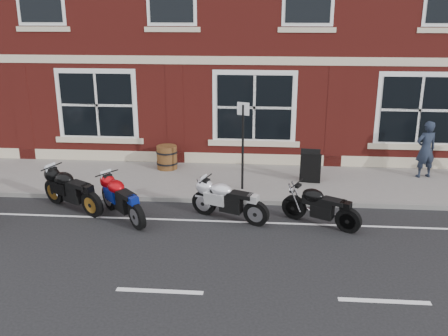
{
  "coord_description": "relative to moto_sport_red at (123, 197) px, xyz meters",
  "views": [
    {
      "loc": [
        1.82,
        -10.82,
        4.9
      ],
      "look_at": [
        0.8,
        1.6,
        0.91
      ],
      "focal_mm": 40.0,
      "sensor_mm": 36.0,
      "label": 1
    }
  ],
  "objects": [
    {
      "name": "moto_naked_black",
      "position": [
        4.72,
        -0.01,
        -0.03
      ],
      "size": [
        1.78,
        1.1,
        0.89
      ],
      "rotation": [
        0.0,
        0.0,
        1.04
      ],
      "color": "black",
      "rests_on": "ground"
    },
    {
      "name": "moto_sport_black",
      "position": [
        -1.44,
        0.46,
        0.02
      ],
      "size": [
        1.92,
        1.27,
        0.98
      ],
      "rotation": [
        0.0,
        0.0,
        1.01
      ],
      "color": "black",
      "rests_on": "ground"
    },
    {
      "name": "kerb",
      "position": [
        1.55,
        1.21,
        -0.49
      ],
      "size": [
        30.0,
        0.16,
        0.12
      ],
      "primitive_type": "cube",
      "color": "slate",
      "rests_on": "ground"
    },
    {
      "name": "a_board_sign",
      "position": [
        4.72,
        2.71,
        0.04
      ],
      "size": [
        0.6,
        0.44,
        0.93
      ],
      "primitive_type": null,
      "rotation": [
        0.0,
        0.0,
        -0.12
      ],
      "color": "black",
      "rests_on": "sidewalk"
    },
    {
      "name": "pedestrian_left",
      "position": [
        8.11,
        3.46,
        0.42
      ],
      "size": [
        0.71,
        0.56,
        1.7
      ],
      "primitive_type": "imported",
      "rotation": [
        0.0,
        0.0,
        3.42
      ],
      "color": "#1B2332",
      "rests_on": "sidewalk"
    },
    {
      "name": "barrel_planter",
      "position": [
        0.38,
        3.64,
        -0.06
      ],
      "size": [
        0.66,
        0.66,
        0.73
      ],
      "color": "#4D3A14",
      "rests_on": "sidewalk"
    },
    {
      "name": "sidewalk",
      "position": [
        1.55,
        2.79,
        -0.49
      ],
      "size": [
        30.0,
        3.0,
        0.12
      ],
      "primitive_type": "cube",
      "color": "slate",
      "rests_on": "ground"
    },
    {
      "name": "moto_sport_red",
      "position": [
        0.0,
        0.0,
        0.0
      ],
      "size": [
        1.5,
        1.67,
        0.95
      ],
      "rotation": [
        0.0,
        0.0,
        0.73
      ],
      "color": "black",
      "rests_on": "ground"
    },
    {
      "name": "moto_sport_silver",
      "position": [
        2.56,
        0.14,
        -0.02
      ],
      "size": [
        1.93,
        0.94,
        0.92
      ],
      "rotation": [
        0.0,
        0.0,
        1.16
      ],
      "color": "black",
      "rests_on": "ground"
    },
    {
      "name": "ground",
      "position": [
        1.55,
        -0.21,
        -0.55
      ],
      "size": [
        80.0,
        80.0,
        0.0
      ],
      "primitive_type": "plane",
      "color": "black",
      "rests_on": "ground"
    },
    {
      "name": "parking_sign",
      "position": [
        2.81,
        1.99,
        0.97
      ],
      "size": [
        0.33,
        0.15,
        2.42
      ],
      "rotation": [
        0.0,
        0.0,
        -0.37
      ],
      "color": "black",
      "rests_on": "sidewalk"
    }
  ]
}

